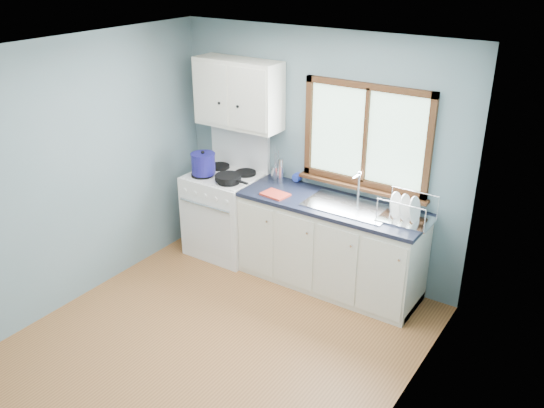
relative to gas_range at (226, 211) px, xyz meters
The scene contains 18 objects.
floor 1.82m from the gas_range, 57.18° to the right, with size 3.20×3.60×0.02m, color #9D6334.
ceiling 2.67m from the gas_range, 57.18° to the right, with size 3.20×3.60×0.02m, color white.
wall_back 1.26m from the gas_range, 19.54° to the left, with size 3.20×0.02×2.50m, color slate.
wall_left 1.78m from the gas_range, 114.14° to the right, with size 0.02×3.60×2.50m, color slate.
wall_right 3.05m from the gas_range, 29.91° to the right, with size 0.02×3.60×2.50m, color slate.
gas_range is the anchor object (origin of this frame).
base_cabinets 1.31m from the gas_range, ahead, with size 1.85×0.60×0.88m.
countertop 1.37m from the gas_range, ahead, with size 1.89×0.64×0.04m, color black.
sink 1.53m from the gas_range, ahead, with size 0.84×0.46×0.44m.
window 1.81m from the gas_range, 11.37° to the left, with size 1.36×0.10×1.03m.
upper_cabinets 1.32m from the gas_range, 56.70° to the left, with size 0.95×0.35×0.70m.
skillet 0.55m from the gas_range, 41.52° to the right, with size 0.43×0.30×0.05m.
stockpot 0.62m from the gas_range, 137.53° to the right, with size 0.31×0.31×0.26m.
utensil_crock 0.76m from the gas_range, 24.11° to the left, with size 0.15×0.15×0.36m.
thermos 0.85m from the gas_range, 14.32° to the left, with size 0.06×0.06×0.27m, color silver.
soap_bottle 0.96m from the gas_range, 18.45° to the left, with size 0.10×0.10×0.26m, color #233AAC.
dish_towel 0.88m from the gas_range, 10.47° to the right, with size 0.26×0.19×0.02m, color red.
dish_rack 2.10m from the gas_range, ahead, with size 0.47×0.36×0.24m.
Camera 1 is at (2.68, -3.06, 3.20)m, focal length 38.00 mm.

